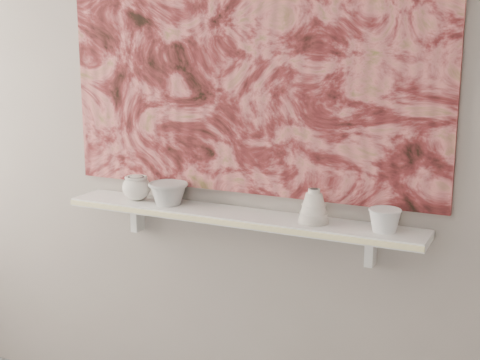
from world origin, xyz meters
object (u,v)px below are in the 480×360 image
Objects in this scene: painting at (247,45)px; bowl_grey at (168,193)px; bell_vessel at (314,206)px; shelf at (237,217)px; bowl_white at (385,220)px; cup_cream at (136,188)px.

painting is 0.64m from bowl_grey.
painting is 0.63m from bell_vessel.
bell_vessel reaches higher than shelf.
painting is 0.80m from bowl_white.
painting reaches higher than cup_cream.
shelf is at bearing 180.00° from bell_vessel.
shelf is at bearing 180.00° from bowl_white.
bowl_grey is at bearing 180.00° from bowl_white.
bell_vessel is (0.30, 0.00, 0.08)m from shelf.
bowl_grey is 0.60m from bell_vessel.
cup_cream reaches higher than bowl_white.
cup_cream is at bearing 180.00° from bell_vessel.
bell_vessel is (0.30, -0.08, -0.55)m from painting.
bowl_white reaches higher than shelf.
bowl_grey is (-0.30, -0.08, -0.57)m from painting.
painting reaches higher than bell_vessel.
painting is 0.72m from cup_cream.
shelf is 0.93× the size of painting.
bowl_white is at bearing 0.00° from bell_vessel.
bowl_grey is 0.85m from bowl_white.
shelf is at bearing 0.00° from cup_cream.
painting reaches higher than bowl_white.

